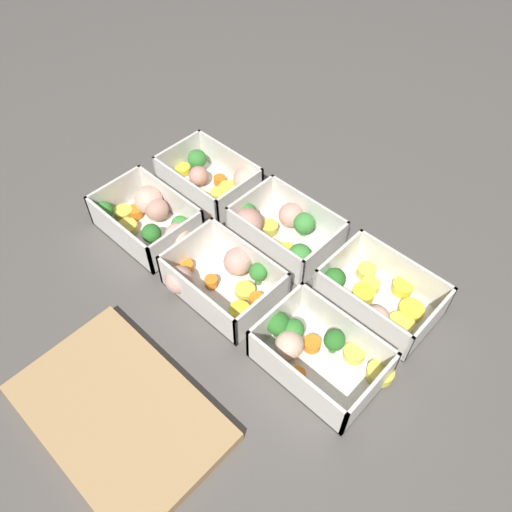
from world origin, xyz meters
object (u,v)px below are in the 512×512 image
Objects in this scene: container_near_left at (377,297)px; container_near_center at (279,229)px; container_near_right at (215,179)px; container_far_right at (151,218)px; container_far_left at (313,350)px; container_far_center at (221,279)px.

container_near_center is at bearing 0.02° from container_near_left.
container_near_left and container_near_right have the same top height.
container_near_left and container_far_right have the same top height.
container_near_right is (0.37, -0.01, 0.00)m from container_near_left.
container_far_right is at bearing -0.81° from container_far_left.
container_near_right is at bearing -22.82° from container_far_left.
container_near_center and container_far_center have the same top height.
container_near_left is 0.97× the size of container_near_center.
container_near_left and container_far_center have the same top height.
container_near_center and container_far_right have the same top height.
container_near_right is at bearing -91.82° from container_far_right.
container_near_left and container_far_left have the same top height.
container_near_left is 0.92× the size of container_far_left.
container_far_center is (0.18, 0.00, -0.00)m from container_far_left.
container_near_center is 0.23m from container_far_left.
container_far_right is (0.00, 0.15, 0.00)m from container_near_right.
container_far_left is at bearing 143.69° from container_near_center.
container_far_left is at bearing -179.43° from container_far_center.
container_near_right is at bearing -4.56° from container_near_center.
container_far_center is at bearing 177.82° from container_far_right.
container_near_right and container_far_left have the same top height.
container_far_center is at bearing 91.90° from container_near_center.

